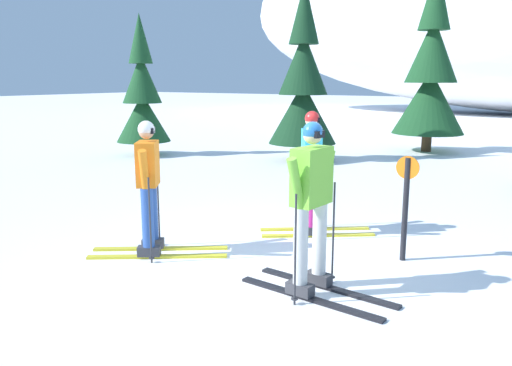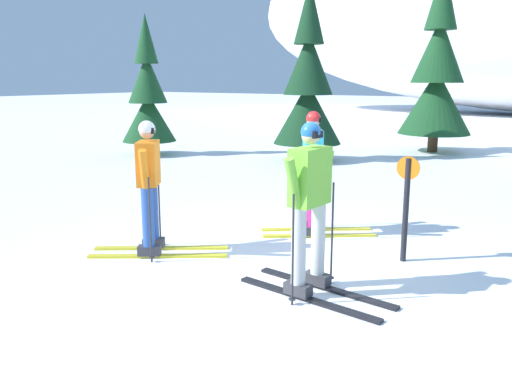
% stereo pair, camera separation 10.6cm
% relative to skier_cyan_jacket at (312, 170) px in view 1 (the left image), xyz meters
% --- Properties ---
extents(ground_plane, '(120.00, 120.00, 0.00)m').
position_rel_skier_cyan_jacket_xyz_m(ground_plane, '(0.29, -1.36, -0.93)').
color(ground_plane, white).
extents(skier_cyan_jacket, '(1.57, 1.28, 1.77)m').
position_rel_skier_cyan_jacket_xyz_m(skier_cyan_jacket, '(0.00, 0.00, 0.00)').
color(skier_cyan_jacket, gold).
rests_on(skier_cyan_jacket, ground).
extents(skier_orange_jacket, '(1.68, 1.33, 1.71)m').
position_rel_skier_cyan_jacket_xyz_m(skier_orange_jacket, '(-1.33, -1.90, -0.05)').
color(skier_orange_jacket, gold).
rests_on(skier_orange_jacket, ground).
extents(skier_lime_jacket, '(1.71, 0.84, 1.80)m').
position_rel_skier_cyan_jacket_xyz_m(skier_lime_jacket, '(0.94, -1.92, 0.03)').
color(skier_lime_jacket, black).
rests_on(skier_lime_jacket, ground).
extents(pine_tree_far_left, '(1.56, 1.56, 4.03)m').
position_rel_skier_cyan_jacket_xyz_m(pine_tree_far_left, '(-7.65, 4.51, 0.75)').
color(pine_tree_far_left, '#47301E').
rests_on(pine_tree_far_left, ground).
extents(pine_tree_left, '(1.83, 1.83, 4.74)m').
position_rel_skier_cyan_jacket_xyz_m(pine_tree_left, '(-3.25, 6.06, 1.05)').
color(pine_tree_left, '#47301E').
rests_on(pine_tree_left, ground).
extents(pine_tree_center_left, '(2.14, 2.14, 5.54)m').
position_rel_skier_cyan_jacket_xyz_m(pine_tree_center_left, '(-0.82, 9.71, 1.39)').
color(pine_tree_center_left, '#47301E').
rests_on(pine_tree_center_left, ground).
extents(trail_marker_post, '(0.28, 0.07, 1.31)m').
position_rel_skier_cyan_jacket_xyz_m(trail_marker_post, '(1.48, -0.42, -0.18)').
color(trail_marker_post, black).
rests_on(trail_marker_post, ground).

